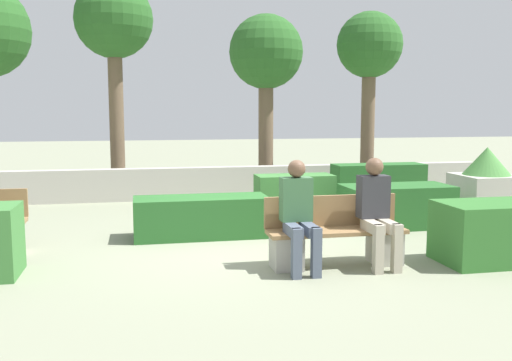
{
  "coord_description": "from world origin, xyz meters",
  "views": [
    {
      "loc": [
        -1.43,
        -7.86,
        1.96
      ],
      "look_at": [
        0.3,
        0.5,
        0.9
      ],
      "focal_mm": 40.0,
      "sensor_mm": 36.0,
      "label": 1
    }
  ],
  "objects_px": {
    "person_seated_man": "(377,206)",
    "planter_corner_left": "(486,186)",
    "bench_front": "(336,239)",
    "tree_center_left": "(114,25)",
    "tree_rightmost": "(369,51)",
    "person_seated_woman": "(299,210)",
    "tree_center_right": "(266,57)"
  },
  "relations": [
    {
      "from": "planter_corner_left",
      "to": "tree_center_right",
      "type": "height_order",
      "value": "tree_center_right"
    },
    {
      "from": "person_seated_man",
      "to": "tree_rightmost",
      "type": "height_order",
      "value": "tree_rightmost"
    },
    {
      "from": "person_seated_man",
      "to": "planter_corner_left",
      "type": "relative_size",
      "value": 1.05
    },
    {
      "from": "bench_front",
      "to": "person_seated_man",
      "type": "distance_m",
      "value": 0.66
    },
    {
      "from": "bench_front",
      "to": "person_seated_woman",
      "type": "relative_size",
      "value": 1.3
    },
    {
      "from": "tree_center_right",
      "to": "person_seated_man",
      "type": "bearing_deg",
      "value": -91.28
    },
    {
      "from": "person_seated_man",
      "to": "tree_rightmost",
      "type": "bearing_deg",
      "value": 68.31
    },
    {
      "from": "person_seated_woman",
      "to": "tree_rightmost",
      "type": "xyz_separation_m",
      "value": [
        3.76,
        6.91,
        2.65
      ]
    },
    {
      "from": "planter_corner_left",
      "to": "tree_center_right",
      "type": "bearing_deg",
      "value": 124.47
    },
    {
      "from": "tree_center_right",
      "to": "tree_rightmost",
      "type": "bearing_deg",
      "value": -3.13
    },
    {
      "from": "tree_center_left",
      "to": "tree_rightmost",
      "type": "height_order",
      "value": "tree_center_left"
    },
    {
      "from": "tree_rightmost",
      "to": "planter_corner_left",
      "type": "bearing_deg",
      "value": -83.64
    },
    {
      "from": "person_seated_woman",
      "to": "tree_rightmost",
      "type": "height_order",
      "value": "tree_rightmost"
    },
    {
      "from": "planter_corner_left",
      "to": "tree_center_right",
      "type": "relative_size",
      "value": 0.31
    },
    {
      "from": "bench_front",
      "to": "planter_corner_left",
      "type": "height_order",
      "value": "planter_corner_left"
    },
    {
      "from": "tree_center_left",
      "to": "tree_center_right",
      "type": "height_order",
      "value": "tree_center_left"
    },
    {
      "from": "tree_center_left",
      "to": "person_seated_woman",
      "type": "bearing_deg",
      "value": -71.92
    },
    {
      "from": "bench_front",
      "to": "tree_center_left",
      "type": "xyz_separation_m",
      "value": [
        -2.9,
        7.13,
        3.57
      ]
    },
    {
      "from": "planter_corner_left",
      "to": "tree_center_left",
      "type": "bearing_deg",
      "value": 144.64
    },
    {
      "from": "person_seated_man",
      "to": "tree_center_left",
      "type": "bearing_deg",
      "value": 115.01
    },
    {
      "from": "planter_corner_left",
      "to": "bench_front",
      "type": "bearing_deg",
      "value": -146.77
    },
    {
      "from": "bench_front",
      "to": "person_seated_woman",
      "type": "bearing_deg",
      "value": -165.42
    },
    {
      "from": "person_seated_man",
      "to": "person_seated_woman",
      "type": "bearing_deg",
      "value": -179.92
    },
    {
      "from": "bench_front",
      "to": "tree_center_right",
      "type": "bearing_deg",
      "value": 84.66
    },
    {
      "from": "bench_front",
      "to": "person_seated_man",
      "type": "bearing_deg",
      "value": -15.56
    },
    {
      "from": "bench_front",
      "to": "tree_center_right",
      "type": "relative_size",
      "value": 0.42
    },
    {
      "from": "planter_corner_left",
      "to": "tree_center_left",
      "type": "relative_size",
      "value": 0.26
    },
    {
      "from": "person_seated_man",
      "to": "planter_corner_left",
      "type": "bearing_deg",
      "value": 38.52
    },
    {
      "from": "person_seated_man",
      "to": "tree_center_left",
      "type": "relative_size",
      "value": 0.28
    },
    {
      "from": "person_seated_man",
      "to": "planter_corner_left",
      "type": "xyz_separation_m",
      "value": [
        3.23,
        2.57,
        -0.16
      ]
    },
    {
      "from": "bench_front",
      "to": "tree_center_right",
      "type": "height_order",
      "value": "tree_center_right"
    },
    {
      "from": "bench_front",
      "to": "person_seated_woman",
      "type": "height_order",
      "value": "person_seated_woman"
    }
  ]
}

